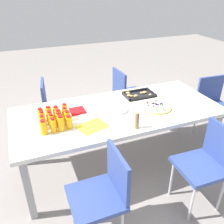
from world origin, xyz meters
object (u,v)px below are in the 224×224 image
object	(u,v)px
juice_bottle_5	(52,121)
juice_bottle_7	(68,118)
juice_bottle_6	(59,120)
juice_bottle_14	(56,113)
juice_bottle_13	(49,114)
napkin_stack	(77,111)
juice_bottle_9	(50,118)
juice_bottle_2	(61,124)
snack_tray	(138,95)
juice_bottle_12	(41,115)
chair_end	(214,103)
chair_near_right	(207,161)
juice_bottle_4	(43,123)
chair_far_right	(126,92)
cardboard_tube	(137,120)
party_table	(119,115)
juice_bottle_10	(58,116)
chair_far_left	(55,105)
fruit_pizza	(157,107)
juice_bottle_11	(65,114)
paper_folder	(92,126)
juice_bottle_0	(44,128)
juice_bottle_3	(69,122)
chair_near_left	(104,191)
juice_bottle_1	(53,125)
juice_bottle_15	(65,111)
juice_bottle_8	(42,119)
plate_stack	(118,110)

from	to	relation	value
juice_bottle_5	juice_bottle_7	bearing A→B (deg)	-1.95
juice_bottle_6	juice_bottle_14	distance (m)	0.15
juice_bottle_13	napkin_stack	size ratio (longest dim) A/B	0.99
juice_bottle_9	juice_bottle_6	bearing A→B (deg)	-43.90
juice_bottle_2	snack_tray	xyz separation A→B (m)	(0.98, 0.41, -0.06)
juice_bottle_12	napkin_stack	world-z (taller)	juice_bottle_12
chair_end	juice_bottle_5	world-z (taller)	juice_bottle_5
chair_near_right	juice_bottle_4	size ratio (longest dim) A/B	5.71
chair_far_right	cardboard_tube	xyz separation A→B (m)	(-0.47, -1.22, 0.30)
party_table	juice_bottle_13	world-z (taller)	juice_bottle_13
juice_bottle_9	juice_bottle_13	distance (m)	0.08
juice_bottle_7	juice_bottle_10	world-z (taller)	juice_bottle_7
juice_bottle_12	snack_tray	size ratio (longest dim) A/B	0.42
juice_bottle_9	chair_far_left	bearing A→B (deg)	79.31
fruit_pizza	cardboard_tube	world-z (taller)	cardboard_tube
chair_far_right	juice_bottle_6	world-z (taller)	juice_bottle_6
juice_bottle_5	juice_bottle_11	size ratio (longest dim) A/B	1.00
chair_far_right	fruit_pizza	world-z (taller)	chair_far_right
juice_bottle_12	paper_folder	bearing A→B (deg)	-32.14
juice_bottle_0	juice_bottle_6	xyz separation A→B (m)	(0.15, 0.08, 0.00)
juice_bottle_3	juice_bottle_7	xyz separation A→B (m)	(0.00, 0.06, 0.01)
party_table	juice_bottle_2	size ratio (longest dim) A/B	14.33
chair_near_right	chair_near_left	xyz separation A→B (m)	(-0.98, 0.01, 0.00)
chair_far_right	juice_bottle_2	size ratio (longest dim) A/B	5.51
juice_bottle_13	juice_bottle_10	bearing A→B (deg)	-44.91
chair_near_right	juice_bottle_0	size ratio (longest dim) A/B	5.87
chair_near_left	chair_far_left	xyz separation A→B (m)	(-0.10, 1.57, 0.00)
chair_near_right	juice_bottle_1	xyz separation A→B (m)	(-1.22, 0.63, 0.29)
chair_near_left	juice_bottle_15	xyz separation A→B (m)	(-0.09, 0.85, 0.29)
juice_bottle_6	snack_tray	world-z (taller)	juice_bottle_6
chair_far_left	napkin_stack	distance (m)	0.72
juice_bottle_0	cardboard_tube	size ratio (longest dim) A/B	0.87
juice_bottle_8	snack_tray	distance (m)	1.15
juice_bottle_15	snack_tray	xyz separation A→B (m)	(0.90, 0.18, -0.06)
snack_tray	juice_bottle_11	bearing A→B (deg)	-164.86
juice_bottle_8	plate_stack	xyz separation A→B (m)	(0.76, -0.00, -0.06)
juice_bottle_5	plate_stack	bearing A→B (deg)	5.95
party_table	juice_bottle_3	world-z (taller)	juice_bottle_3
juice_bottle_5	juice_bottle_8	xyz separation A→B (m)	(-0.07, 0.07, 0.00)
juice_bottle_0	juice_bottle_7	size ratio (longest dim) A/B	0.96
snack_tray	paper_folder	size ratio (longest dim) A/B	1.33
snack_tray	fruit_pizza	bearing A→B (deg)	-83.59
chair_far_right	juice_bottle_12	size ratio (longest dim) A/B	5.67
juice_bottle_12	napkin_stack	bearing A→B (deg)	10.42
chair_far_right	juice_bottle_3	world-z (taller)	juice_bottle_3
juice_bottle_5	juice_bottle_10	bearing A→B (deg)	43.93
snack_tray	juice_bottle_8	bearing A→B (deg)	-167.29
juice_bottle_8	napkin_stack	xyz separation A→B (m)	(0.36, 0.14, -0.06)
juice_bottle_3	juice_bottle_14	distance (m)	0.24
juice_bottle_11	juice_bottle_15	size ratio (longest dim) A/B	0.96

